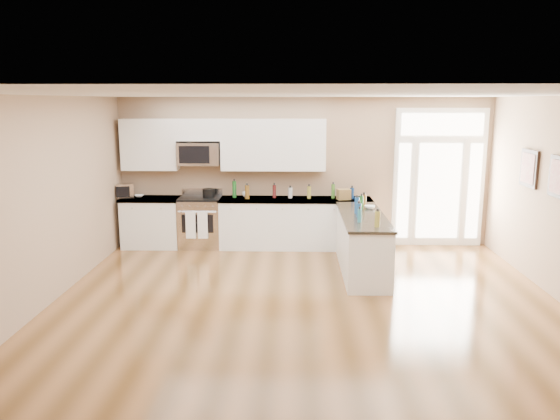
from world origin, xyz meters
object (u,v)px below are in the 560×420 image
at_px(peninsula_cabinet, 362,245).
at_px(kitchen_range, 201,222).
at_px(stockpot, 209,193).
at_px(toaster_oven, 125,191).

relative_size(peninsula_cabinet, kitchen_range, 2.15).
height_order(stockpot, toaster_oven, toaster_oven).
xyz_separation_m(stockpot, toaster_oven, (-1.57, -0.04, 0.03)).
xyz_separation_m(kitchen_range, toaster_oven, (-1.41, 0.00, 0.59)).
bearing_deg(stockpot, peninsula_cabinet, -28.83).
bearing_deg(kitchen_range, stockpot, 13.79).
bearing_deg(stockpot, kitchen_range, -166.21).
bearing_deg(kitchen_range, peninsula_cabinet, -26.78).
distance_m(peninsula_cabinet, toaster_oven, 4.56).
relative_size(kitchen_range, stockpot, 4.68).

